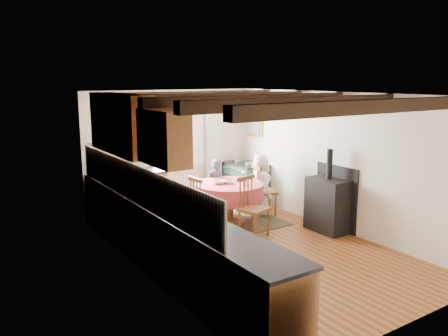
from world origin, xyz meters
TOP-DOWN VIEW (x-y plane):
  - floor at (0.00, 0.00)m, footprint 3.60×5.50m
  - ceiling at (0.00, 0.00)m, footprint 3.60×5.50m
  - wall_back at (0.00, 2.75)m, footprint 3.60×0.00m
  - wall_front at (0.00, -2.75)m, footprint 3.60×0.00m
  - wall_left at (-1.80, 0.00)m, footprint 0.00×5.50m
  - wall_right at (1.80, 0.00)m, footprint 0.00×5.50m
  - beam_a at (0.00, -2.00)m, footprint 3.60×0.16m
  - beam_b at (0.00, -1.00)m, footprint 3.60×0.16m
  - beam_c at (0.00, 0.00)m, footprint 3.60×0.16m
  - beam_d at (0.00, 1.00)m, footprint 3.60×0.16m
  - beam_e at (0.00, 2.00)m, footprint 3.60×0.16m
  - splash_left at (-1.78, 0.30)m, footprint 0.02×4.50m
  - splash_back at (-1.00, 2.73)m, footprint 1.40×0.02m
  - base_cabinet_left at (-1.50, 0.00)m, footprint 0.60×5.30m
  - base_cabinet_back at (-1.05, 2.45)m, footprint 1.30×0.60m
  - worktop_left at (-1.48, 0.00)m, footprint 0.64×5.30m
  - worktop_back at (-1.05, 2.43)m, footprint 1.30×0.64m
  - wall_cabinet_glass at (-1.63, 1.20)m, footprint 0.34×1.80m
  - wall_cabinet_solid at (-1.63, -0.30)m, footprint 0.34×0.90m
  - window_frame at (0.10, 2.73)m, footprint 1.34×0.03m
  - window_pane at (0.10, 2.74)m, footprint 1.20×0.01m
  - curtain_left at (-0.75, 2.65)m, footprint 0.35×0.10m
  - curtain_right at (0.95, 2.65)m, footprint 0.35×0.10m
  - curtain_rod at (0.10, 2.65)m, footprint 2.00×0.03m
  - wall_picture at (1.77, 2.30)m, footprint 0.04×0.50m
  - wall_plate at (1.05, 2.72)m, footprint 0.30×0.02m
  - rug at (0.39, 1.23)m, footprint 1.89×1.47m
  - dining_table at (0.39, 1.23)m, footprint 1.25×1.25m
  - chair_near at (0.35, 0.42)m, footprint 0.54×0.56m
  - chair_left at (-0.45, 1.26)m, footprint 0.45×0.44m
  - chair_right at (1.26, 1.29)m, footprint 0.55×0.53m
  - aga_range at (1.47, 2.21)m, footprint 0.61×0.95m
  - cast_iron_stove at (1.58, -0.07)m, footprint 0.44×0.73m
  - child_far at (0.49, 1.85)m, footprint 0.40×0.27m
  - child_right at (1.21, 1.35)m, footprint 0.47×0.64m
  - bowl_a at (0.22, 1.32)m, footprint 0.33×0.33m
  - bowl_b at (0.38, 1.22)m, footprint 0.25×0.25m
  - cup at (0.55, 0.99)m, footprint 0.14×0.14m
  - canister_tall at (-1.28, 2.44)m, footprint 0.16×0.16m
  - canister_wide at (-1.01, 2.55)m, footprint 0.18×0.18m

SIDE VIEW (x-z plane):
  - floor at x=0.00m, z-range 0.00..0.00m
  - rug at x=0.39m, z-range 0.00..0.01m
  - dining_table at x=0.39m, z-range 0.00..0.75m
  - aga_range at x=1.47m, z-range 0.00..0.87m
  - base_cabinet_left at x=-1.50m, z-range 0.00..0.88m
  - base_cabinet_back at x=-1.05m, z-range 0.00..0.88m
  - chair_left at x=-0.45m, z-range 0.00..0.94m
  - chair_right at x=1.26m, z-range 0.00..0.99m
  - chair_near at x=0.35m, z-range 0.00..1.02m
  - child_far at x=0.49m, z-range 0.00..1.10m
  - child_right at x=1.21m, z-range 0.00..1.20m
  - cast_iron_stove at x=1.58m, z-range 0.00..1.45m
  - bowl_b at x=0.38m, z-range 0.75..0.81m
  - bowl_a at x=0.22m, z-range 0.75..0.81m
  - cup at x=0.55m, z-range 0.75..0.85m
  - worktop_left at x=-1.48m, z-range 0.88..0.92m
  - worktop_back at x=-1.05m, z-range 0.88..0.92m
  - canister_wide at x=-1.01m, z-range 0.92..1.12m
  - canister_tall at x=-1.28m, z-range 0.92..1.19m
  - curtain_left at x=-0.75m, z-range 0.05..2.15m
  - curtain_right at x=0.95m, z-range 0.05..2.15m
  - wall_back at x=0.00m, z-range 0.00..2.40m
  - wall_front at x=0.00m, z-range 0.00..2.40m
  - wall_left at x=-1.80m, z-range 0.00..2.40m
  - wall_right at x=1.80m, z-range 0.00..2.40m
  - splash_left at x=-1.78m, z-range 0.92..1.48m
  - splash_back at x=-1.00m, z-range 0.92..1.48m
  - window_frame at x=0.10m, z-range 0.83..2.37m
  - window_pane at x=0.10m, z-range 0.90..2.30m
  - wall_picture at x=1.77m, z-range 1.40..2.00m
  - wall_plate at x=1.05m, z-range 1.55..1.85m
  - wall_cabinet_solid at x=-1.63m, z-range 1.55..2.25m
  - wall_cabinet_glass at x=-1.63m, z-range 1.50..2.40m
  - curtain_rod at x=0.10m, z-range 2.19..2.22m
  - beam_a at x=0.00m, z-range 2.23..2.39m
  - beam_b at x=0.00m, z-range 2.23..2.39m
  - beam_c at x=0.00m, z-range 2.23..2.39m
  - beam_d at x=0.00m, z-range 2.23..2.39m
  - beam_e at x=0.00m, z-range 2.23..2.39m
  - ceiling at x=0.00m, z-range 2.40..2.40m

